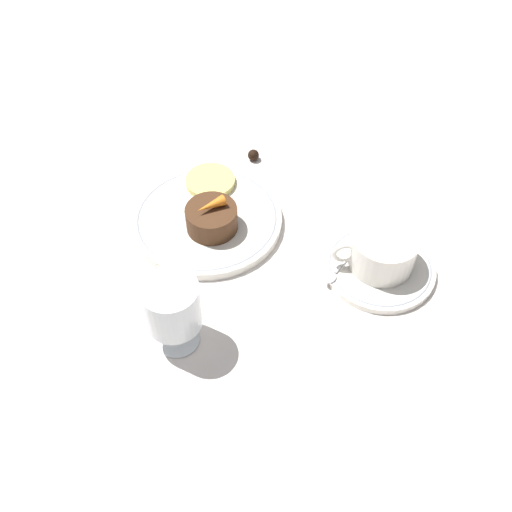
# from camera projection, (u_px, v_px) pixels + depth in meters

# --- Properties ---
(ground_plane) EXTENTS (3.00, 3.00, 0.00)m
(ground_plane) POSITION_uv_depth(u_px,v_px,m) (221.00, 250.00, 0.87)
(ground_plane) COLOR white
(dinner_plate) EXTENTS (0.23, 0.23, 0.01)m
(dinner_plate) POSITION_uv_depth(u_px,v_px,m) (207.00, 219.00, 0.90)
(dinner_plate) COLOR white
(dinner_plate) RESTS_ON ground_plane
(saucer) EXTENTS (0.16, 0.16, 0.01)m
(saucer) POSITION_uv_depth(u_px,v_px,m) (379.00, 267.00, 0.85)
(saucer) COLOR white
(saucer) RESTS_ON ground_plane
(coffee_cup) EXTENTS (0.12, 0.09, 0.05)m
(coffee_cup) POSITION_uv_depth(u_px,v_px,m) (383.00, 250.00, 0.82)
(coffee_cup) COLOR white
(coffee_cup) RESTS_ON saucer
(spoon) EXTENTS (0.08, 0.09, 0.00)m
(spoon) POSITION_uv_depth(u_px,v_px,m) (343.00, 263.00, 0.84)
(spoon) COLOR silver
(spoon) RESTS_ON saucer
(wine_glass) EXTENTS (0.07, 0.07, 0.11)m
(wine_glass) POSITION_uv_depth(u_px,v_px,m) (172.00, 308.00, 0.72)
(wine_glass) COLOR silver
(wine_glass) RESTS_ON ground_plane
(fork) EXTENTS (0.06, 0.18, 0.01)m
(fork) POSITION_uv_depth(u_px,v_px,m) (330.00, 236.00, 0.89)
(fork) COLOR silver
(fork) RESTS_ON ground_plane
(dessert_cake) EXTENTS (0.08, 0.08, 0.04)m
(dessert_cake) POSITION_uv_depth(u_px,v_px,m) (212.00, 218.00, 0.87)
(dessert_cake) COLOR #4C2D19
(dessert_cake) RESTS_ON dinner_plate
(carrot_garnish) EXTENTS (0.05, 0.03, 0.02)m
(carrot_garnish) POSITION_uv_depth(u_px,v_px,m) (211.00, 205.00, 0.85)
(carrot_garnish) COLOR orange
(carrot_garnish) RESTS_ON dessert_cake
(pineapple_slice) EXTENTS (0.08, 0.08, 0.01)m
(pineapple_slice) POSITION_uv_depth(u_px,v_px,m) (210.00, 181.00, 0.94)
(pineapple_slice) COLOR #EFE075
(pineapple_slice) RESTS_ON dinner_plate
(chocolate_truffle) EXTENTS (0.02, 0.02, 0.02)m
(chocolate_truffle) POSITION_uv_depth(u_px,v_px,m) (253.00, 155.00, 1.00)
(chocolate_truffle) COLOR black
(chocolate_truffle) RESTS_ON ground_plane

